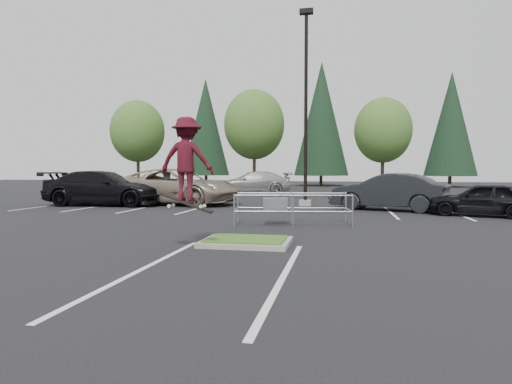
% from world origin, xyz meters
% --- Properties ---
extents(ground, '(120.00, 120.00, 0.00)m').
position_xyz_m(ground, '(0.00, 0.00, 0.00)').
color(ground, black).
rests_on(ground, ground).
extents(grass_median, '(2.20, 1.60, 0.16)m').
position_xyz_m(grass_median, '(0.00, 0.00, 0.08)').
color(grass_median, gray).
rests_on(grass_median, ground).
extents(stall_lines, '(22.62, 17.60, 0.01)m').
position_xyz_m(stall_lines, '(-1.35, 6.02, 0.00)').
color(stall_lines, white).
rests_on(stall_lines, ground).
extents(light_pole, '(0.70, 0.60, 10.12)m').
position_xyz_m(light_pole, '(0.50, 12.00, 4.56)').
color(light_pole, gray).
rests_on(light_pole, ground).
extents(decid_a, '(5.44, 5.44, 8.91)m').
position_xyz_m(decid_a, '(-18.01, 30.03, 5.58)').
color(decid_a, '#38281C').
rests_on(decid_a, ground).
extents(decid_b, '(5.89, 5.89, 9.64)m').
position_xyz_m(decid_b, '(-6.01, 30.53, 6.04)').
color(decid_b, '#38281C').
rests_on(decid_b, ground).
extents(decid_c, '(5.12, 5.12, 8.38)m').
position_xyz_m(decid_c, '(5.99, 29.83, 5.25)').
color(decid_c, '#38281C').
rests_on(decid_c, ground).
extents(conif_a, '(5.72, 5.72, 13.00)m').
position_xyz_m(conif_a, '(-14.00, 40.00, 7.10)').
color(conif_a, '#38281C').
rests_on(conif_a, ground).
extents(conif_b, '(6.38, 6.38, 14.50)m').
position_xyz_m(conif_b, '(0.00, 40.50, 7.85)').
color(conif_b, '#38281C').
rests_on(conif_b, ground).
extents(conif_c, '(5.50, 5.50, 12.50)m').
position_xyz_m(conif_c, '(14.00, 39.50, 6.85)').
color(conif_c, '#38281C').
rests_on(conif_c, ground).
extents(cart_corral, '(4.05, 1.96, 1.10)m').
position_xyz_m(cart_corral, '(0.28, 3.93, 0.69)').
color(cart_corral, '#95999E').
rests_on(cart_corral, ground).
extents(skateboarder, '(1.27, 0.75, 2.23)m').
position_xyz_m(skateboarder, '(-1.20, -1.00, 2.13)').
color(skateboarder, black).
rests_on(skateboarder, ground).
extents(car_l_tan, '(7.48, 4.47, 1.95)m').
position_xyz_m(car_l_tan, '(-6.50, 11.50, 0.97)').
color(car_l_tan, gray).
rests_on(car_l_tan, ground).
extents(car_l_black, '(6.44, 2.92, 1.83)m').
position_xyz_m(car_l_black, '(-9.95, 10.09, 0.92)').
color(car_l_black, black).
rests_on(car_l_black, ground).
extents(car_r_charc, '(5.53, 3.55, 1.72)m').
position_xyz_m(car_r_charc, '(4.50, 10.22, 0.86)').
color(car_r_charc, black).
rests_on(car_r_charc, ground).
extents(car_r_black, '(4.35, 2.78, 1.38)m').
position_xyz_m(car_r_black, '(8.00, 8.28, 0.69)').
color(car_r_black, black).
rests_on(car_r_black, ground).
extents(car_far_silver, '(6.47, 4.10, 1.75)m').
position_xyz_m(car_far_silver, '(-4.33, 22.00, 0.87)').
color(car_far_silver, '#A7A7A2').
rests_on(car_far_silver, ground).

